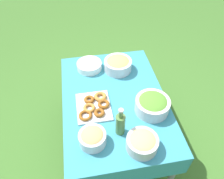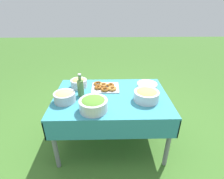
{
  "view_description": "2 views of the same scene",
  "coord_description": "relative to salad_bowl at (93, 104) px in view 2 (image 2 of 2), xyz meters",
  "views": [
    {
      "loc": [
        -1.3,
        0.25,
        2.17
      ],
      "look_at": [
        0.01,
        0.02,
        0.81
      ],
      "focal_mm": 35.0,
      "sensor_mm": 36.0,
      "label": 1
    },
    {
      "loc": [
        -0.03,
        -1.79,
        1.73
      ],
      "look_at": [
        0.01,
        0.05,
        0.75
      ],
      "focal_mm": 28.0,
      "sensor_mm": 36.0,
      "label": 2
    }
  ],
  "objects": [
    {
      "name": "fruit_bowl",
      "position": [
        0.58,
        0.18,
        -0.0
      ],
      "size": [
        0.28,
        0.28,
        0.13
      ],
      "color": "silver",
      "rests_on": "picnic_table"
    },
    {
      "name": "pasta_bowl",
      "position": [
        -0.33,
        0.18,
        -0.01
      ],
      "size": [
        0.24,
        0.24,
        0.13
      ],
      "color": "#B2B7BC",
      "rests_on": "picnic_table"
    },
    {
      "name": "ground_plane",
      "position": [
        0.19,
        0.29,
        -0.77
      ],
      "size": [
        14.0,
        14.0,
        0.0
      ],
      "primitive_type": "plane",
      "color": "#3D6B28"
    },
    {
      "name": "plate_stack",
      "position": [
        0.65,
        0.47,
        -0.04
      ],
      "size": [
        0.25,
        0.25,
        0.07
      ],
      "color": "white",
      "rests_on": "picnic_table"
    },
    {
      "name": "picnic_table",
      "position": [
        0.19,
        0.29,
        -0.16
      ],
      "size": [
        1.34,
        0.93,
        0.69
      ],
      "color": "teal",
      "rests_on": "ground_plane"
    },
    {
      "name": "bread_bowl",
      "position": [
        -0.23,
        0.53,
        -0.01
      ],
      "size": [
        0.21,
        0.21,
        0.12
      ],
      "color": "silver",
      "rests_on": "picnic_table"
    },
    {
      "name": "olive_oil_bottle",
      "position": [
        -0.17,
        0.31,
        0.03
      ],
      "size": [
        0.07,
        0.07,
        0.28
      ],
      "color": "#4C7238",
      "rests_on": "picnic_table"
    },
    {
      "name": "donut_platter",
      "position": [
        0.11,
        0.48,
        -0.05
      ],
      "size": [
        0.34,
        0.29,
        0.05
      ],
      "color": "silver",
      "rests_on": "picnic_table"
    },
    {
      "name": "salad_bowl",
      "position": [
        0.0,
        0.0,
        0.0
      ],
      "size": [
        0.29,
        0.29,
        0.14
      ],
      "color": "silver",
      "rests_on": "picnic_table"
    }
  ]
}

